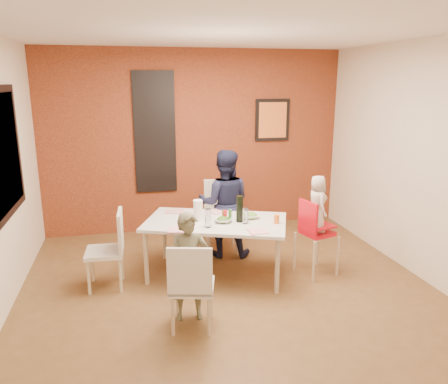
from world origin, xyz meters
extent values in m
plane|color=brown|center=(0.00, 0.00, 0.00)|extent=(4.50, 4.50, 0.00)
cube|color=white|center=(0.00, 0.00, 2.70)|extent=(4.50, 4.50, 0.02)
cube|color=beige|center=(0.00, 2.25, 1.35)|extent=(4.50, 0.02, 2.70)
cube|color=beige|center=(0.00, -2.25, 1.35)|extent=(4.50, 0.02, 2.70)
cube|color=beige|center=(2.25, 0.00, 1.35)|extent=(0.02, 4.50, 2.70)
cube|color=maroon|center=(0.00, 2.23, 1.35)|extent=(4.50, 0.02, 2.70)
cube|color=silver|center=(-0.60, 2.21, 1.50)|extent=(0.55, 0.03, 1.70)
cube|color=black|center=(-0.60, 2.21, 1.50)|extent=(0.60, 0.03, 1.76)
cube|color=black|center=(1.20, 2.21, 1.65)|extent=(0.54, 0.03, 0.64)
cube|color=orange|center=(1.20, 2.19, 1.65)|extent=(0.44, 0.01, 0.54)
cube|color=silver|center=(-0.06, 0.48, 0.65)|extent=(1.82, 1.41, 0.04)
cylinder|color=tan|center=(-0.87, 0.39, 0.32)|extent=(0.05, 0.05, 0.63)
cylinder|color=tan|center=(-0.60, 1.09, 0.32)|extent=(0.05, 0.05, 0.63)
cylinder|color=tan|center=(0.49, -0.14, 0.32)|extent=(0.05, 0.05, 0.63)
cylinder|color=tan|center=(0.76, 0.56, 0.32)|extent=(0.05, 0.05, 0.63)
cube|color=beige|center=(-0.50, -0.59, 0.40)|extent=(0.48, 0.48, 0.04)
cube|color=beige|center=(-0.55, -0.77, 0.63)|extent=(0.39, 0.13, 0.45)
cylinder|color=tan|center=(-0.31, -0.47, 0.19)|extent=(0.03, 0.03, 0.39)
cylinder|color=tan|center=(-0.39, -0.79, 0.19)|extent=(0.03, 0.03, 0.39)
cylinder|color=tan|center=(-0.62, -0.40, 0.19)|extent=(0.03, 0.03, 0.39)
cylinder|color=tan|center=(-0.70, -0.71, 0.19)|extent=(0.03, 0.03, 0.39)
cube|color=silver|center=(0.18, 1.21, 0.45)|extent=(0.48, 0.48, 0.05)
cube|color=silver|center=(0.20, 1.41, 0.69)|extent=(0.44, 0.08, 0.50)
cylinder|color=tan|center=(-0.02, 1.05, 0.21)|extent=(0.04, 0.04, 0.43)
cylinder|color=tan|center=(0.02, 1.41, 0.21)|extent=(0.04, 0.04, 0.43)
cylinder|color=tan|center=(0.33, 1.01, 0.21)|extent=(0.04, 0.04, 0.43)
cylinder|color=tan|center=(0.37, 1.37, 0.21)|extent=(0.04, 0.04, 0.43)
cube|color=silver|center=(-1.32, 0.43, 0.41)|extent=(0.42, 0.42, 0.05)
cube|color=silver|center=(-1.13, 0.42, 0.64)|extent=(0.06, 0.41, 0.46)
cylinder|color=beige|center=(-1.47, 0.60, 0.20)|extent=(0.03, 0.03, 0.40)
cylinder|color=beige|center=(-1.14, 0.58, 0.20)|extent=(0.03, 0.03, 0.40)
cylinder|color=beige|center=(-1.49, 0.27, 0.20)|extent=(0.03, 0.03, 0.40)
cylinder|color=beige|center=(-1.16, 0.25, 0.20)|extent=(0.03, 0.03, 0.40)
cube|color=red|center=(1.11, 0.24, 0.51)|extent=(0.39, 0.39, 0.05)
cube|color=red|center=(0.96, 0.20, 0.72)|extent=(0.11, 0.31, 0.37)
cube|color=red|center=(1.11, 0.24, 0.60)|extent=(0.39, 0.39, 0.02)
cylinder|color=#BEA88D|center=(1.32, 0.12, 0.25)|extent=(0.03, 0.03, 0.49)
cylinder|color=#BEA88D|center=(0.98, 0.02, 0.25)|extent=(0.03, 0.03, 0.49)
cylinder|color=#BEA88D|center=(1.23, 0.46, 0.25)|extent=(0.03, 0.03, 0.49)
cylinder|color=#BEA88D|center=(0.89, 0.36, 0.25)|extent=(0.03, 0.03, 0.49)
imported|color=brown|center=(-0.50, -0.43, 0.53)|extent=(0.40, 0.27, 1.06)
imported|color=#161932|center=(0.18, 1.05, 0.70)|extent=(0.80, 0.70, 1.40)
imported|color=beige|center=(1.09, 0.24, 0.87)|extent=(0.21, 0.32, 0.66)
cube|color=white|center=(-0.53, 0.24, 0.67)|extent=(0.25, 0.25, 0.01)
cube|color=white|center=(0.05, 0.81, 0.67)|extent=(0.26, 0.26, 0.01)
cube|color=white|center=(0.30, 0.00, 0.67)|extent=(0.20, 0.20, 0.01)
cube|color=silver|center=(-0.49, 0.94, 0.67)|extent=(0.26, 0.26, 0.01)
imported|color=silver|center=(0.01, 0.40, 0.69)|extent=(0.24, 0.24, 0.05)
imported|color=white|center=(0.37, 0.48, 0.69)|extent=(0.20, 0.20, 0.05)
cylinder|color=black|center=(0.20, 0.38, 0.82)|extent=(0.08, 0.08, 0.30)
cylinder|color=silver|center=(-0.19, 0.27, 0.77)|extent=(0.07, 0.07, 0.21)
cylinder|color=white|center=(0.25, 0.30, 0.76)|extent=(0.06, 0.06, 0.18)
cylinder|color=white|center=(-0.25, 0.54, 0.79)|extent=(0.11, 0.11, 0.24)
cylinder|color=red|center=(0.04, 0.41, 0.74)|extent=(0.04, 0.04, 0.14)
cylinder|color=#327828|center=(0.10, 0.42, 0.74)|extent=(0.04, 0.04, 0.14)
cylinder|color=brown|center=(0.03, 0.45, 0.73)|extent=(0.03, 0.03, 0.13)
cylinder|color=orange|center=(0.59, 0.23, 0.72)|extent=(0.06, 0.06, 0.10)
camera|label=1|loc=(-1.03, -4.23, 2.24)|focal=35.00mm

